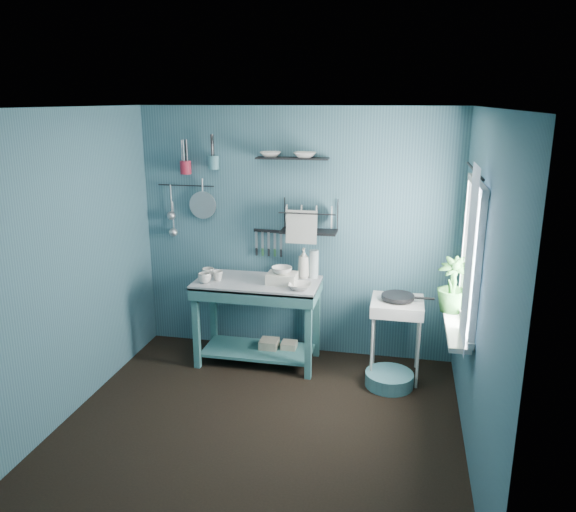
% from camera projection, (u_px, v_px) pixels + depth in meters
% --- Properties ---
extents(floor, '(3.20, 3.20, 0.00)m').
position_uv_depth(floor, '(261.00, 425.00, 4.56)').
color(floor, black).
rests_on(floor, ground).
extents(ceiling, '(3.20, 3.20, 0.00)m').
position_uv_depth(ceiling, '(256.00, 108.00, 3.89)').
color(ceiling, silver).
rests_on(ceiling, ground).
extents(wall_back, '(3.20, 0.00, 3.20)m').
position_uv_depth(wall_back, '(296.00, 234.00, 5.64)').
color(wall_back, '#315765').
rests_on(wall_back, ground).
extents(wall_front, '(3.20, 0.00, 3.20)m').
position_uv_depth(wall_front, '(182.00, 369.00, 2.81)').
color(wall_front, '#315765').
rests_on(wall_front, ground).
extents(wall_left, '(0.00, 3.00, 3.00)m').
position_uv_depth(wall_left, '(67.00, 266.00, 4.54)').
color(wall_left, '#315765').
rests_on(wall_left, ground).
extents(wall_right, '(0.00, 3.00, 3.00)m').
position_uv_depth(wall_right, '(480.00, 293.00, 3.91)').
color(wall_right, '#315765').
rests_on(wall_right, ground).
extents(work_counter, '(1.21, 0.62, 0.85)m').
position_uv_depth(work_counter, '(258.00, 322.00, 5.57)').
color(work_counter, '#316768').
rests_on(work_counter, floor).
extents(mug_left, '(0.12, 0.12, 0.10)m').
position_uv_depth(mug_left, '(205.00, 278.00, 5.38)').
color(mug_left, beige).
rests_on(mug_left, work_counter).
extents(mug_mid, '(0.14, 0.14, 0.09)m').
position_uv_depth(mug_mid, '(218.00, 276.00, 5.46)').
color(mug_mid, beige).
rests_on(mug_mid, work_counter).
extents(mug_right, '(0.17, 0.17, 0.10)m').
position_uv_depth(mug_right, '(208.00, 273.00, 5.54)').
color(mug_right, beige).
rests_on(mug_right, work_counter).
extents(wash_tub, '(0.28, 0.22, 0.10)m').
position_uv_depth(wash_tub, '(282.00, 278.00, 5.37)').
color(wash_tub, beige).
rests_on(wash_tub, work_counter).
extents(tub_bowl, '(0.20, 0.19, 0.06)m').
position_uv_depth(tub_bowl, '(282.00, 270.00, 5.35)').
color(tub_bowl, beige).
rests_on(tub_bowl, wash_tub).
extents(soap_bottle, '(0.12, 0.12, 0.30)m').
position_uv_depth(soap_bottle, '(304.00, 263.00, 5.52)').
color(soap_bottle, beige).
rests_on(soap_bottle, work_counter).
extents(water_bottle, '(0.09, 0.09, 0.28)m').
position_uv_depth(water_bottle, '(314.00, 264.00, 5.52)').
color(water_bottle, silver).
rests_on(water_bottle, work_counter).
extents(counter_bowl, '(0.22, 0.22, 0.05)m').
position_uv_depth(counter_bowl, '(300.00, 286.00, 5.21)').
color(counter_bowl, beige).
rests_on(counter_bowl, work_counter).
extents(hotplate_stand, '(0.54, 0.54, 0.76)m').
position_uv_depth(hotplate_stand, '(395.00, 338.00, 5.29)').
color(hotplate_stand, beige).
rests_on(hotplate_stand, floor).
extents(frying_pan, '(0.30, 0.30, 0.03)m').
position_uv_depth(frying_pan, '(398.00, 297.00, 5.18)').
color(frying_pan, black).
rests_on(frying_pan, hotplate_stand).
extents(knife_strip, '(0.32, 0.05, 0.03)m').
position_uv_depth(knife_strip, '(269.00, 231.00, 5.66)').
color(knife_strip, black).
rests_on(knife_strip, wall_back).
extents(dish_rack, '(0.57, 0.30, 0.32)m').
position_uv_depth(dish_rack, '(309.00, 216.00, 5.43)').
color(dish_rack, black).
rests_on(dish_rack, wall_back).
extents(upper_shelf, '(0.71, 0.21, 0.01)m').
position_uv_depth(upper_shelf, '(292.00, 158.00, 5.34)').
color(upper_shelf, black).
rests_on(upper_shelf, wall_back).
extents(shelf_bowl_left, '(0.23, 0.23, 0.05)m').
position_uv_depth(shelf_bowl_left, '(270.00, 150.00, 5.37)').
color(shelf_bowl_left, beige).
rests_on(shelf_bowl_left, upper_shelf).
extents(shelf_bowl_right, '(0.22, 0.22, 0.05)m').
position_uv_depth(shelf_bowl_right, '(305.00, 159.00, 5.32)').
color(shelf_bowl_right, beige).
rests_on(shelf_bowl_right, upper_shelf).
extents(utensil_cup_magenta, '(0.11, 0.11, 0.13)m').
position_uv_depth(utensil_cup_magenta, '(186.00, 167.00, 5.61)').
color(utensil_cup_magenta, maroon).
rests_on(utensil_cup_magenta, wall_back).
extents(utensil_cup_teal, '(0.11, 0.11, 0.13)m').
position_uv_depth(utensil_cup_teal, '(214.00, 162.00, 5.54)').
color(utensil_cup_teal, teal).
rests_on(utensil_cup_teal, wall_back).
extents(colander, '(0.28, 0.03, 0.28)m').
position_uv_depth(colander, '(203.00, 205.00, 5.71)').
color(colander, '#A9ABB1').
rests_on(colander, wall_back).
extents(ladle_outer, '(0.01, 0.01, 0.30)m').
position_uv_depth(ladle_outer, '(171.00, 199.00, 5.78)').
color(ladle_outer, '#A9ABB1').
rests_on(ladle_outer, wall_back).
extents(ladle_inner, '(0.01, 0.01, 0.30)m').
position_uv_depth(ladle_inner, '(173.00, 216.00, 5.82)').
color(ladle_inner, '#A9ABB1').
rests_on(ladle_inner, wall_back).
extents(hook_rail, '(0.60, 0.01, 0.01)m').
position_uv_depth(hook_rail, '(186.00, 186.00, 5.71)').
color(hook_rail, black).
rests_on(hook_rail, wall_back).
extents(window_glass, '(0.00, 1.10, 1.10)m').
position_uv_depth(window_glass, '(473.00, 256.00, 4.30)').
color(window_glass, white).
rests_on(window_glass, wall_right).
extents(windowsill, '(0.16, 0.95, 0.04)m').
position_uv_depth(windowsill, '(455.00, 326.00, 4.47)').
color(windowsill, beige).
rests_on(windowsill, wall_right).
extents(curtain, '(0.00, 1.35, 1.35)m').
position_uv_depth(curtain, '(469.00, 260.00, 4.01)').
color(curtain, white).
rests_on(curtain, wall_right).
extents(curtain_rod, '(0.02, 1.05, 0.02)m').
position_uv_depth(curtain_rod, '(475.00, 170.00, 4.13)').
color(curtain_rod, black).
rests_on(curtain_rod, wall_right).
extents(potted_plant, '(0.33, 0.33, 0.46)m').
position_uv_depth(potted_plant, '(453.00, 285.00, 4.68)').
color(potted_plant, '#265D25').
rests_on(potted_plant, windowsill).
extents(storage_tin_large, '(0.18, 0.18, 0.22)m').
position_uv_depth(storage_tin_large, '(269.00, 350.00, 5.68)').
color(storage_tin_large, gray).
rests_on(storage_tin_large, floor).
extents(storage_tin_small, '(0.15, 0.15, 0.20)m').
position_uv_depth(storage_tin_small, '(289.00, 351.00, 5.67)').
color(storage_tin_small, gray).
rests_on(storage_tin_small, floor).
extents(floor_basin, '(0.44, 0.44, 0.13)m').
position_uv_depth(floor_basin, '(389.00, 379.00, 5.17)').
color(floor_basin, teal).
rests_on(floor_basin, floor).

